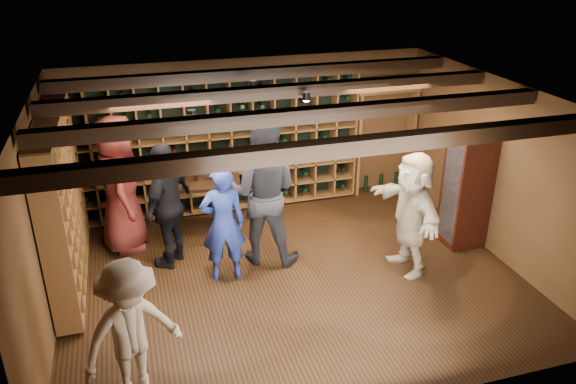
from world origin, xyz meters
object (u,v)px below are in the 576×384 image
object	(u,v)px
guest_red_floral	(120,184)
man_blue_shirt	(223,224)
guest_khaki	(131,334)
guest_beige	(411,213)
guest_woman_black	(168,205)
display_cabinet	(466,190)
tasting_table	(200,188)
man_grey_suit	(263,192)

from	to	relation	value
guest_red_floral	man_blue_shirt	bearing A→B (deg)	-134.83
guest_khaki	guest_beige	distance (m)	3.97
guest_woman_black	guest_beige	xyz separation A→B (m)	(3.11, -1.08, -0.04)
man_blue_shirt	guest_khaki	size ratio (longest dim) A/B	1.03
guest_woman_black	man_blue_shirt	bearing A→B (deg)	83.66
guest_woman_black	display_cabinet	bearing A→B (deg)	117.07
guest_khaki	guest_beige	bearing A→B (deg)	-4.30
guest_red_floral	guest_beige	size ratio (longest dim) A/B	1.19
tasting_table	guest_beige	bearing A→B (deg)	-23.74
man_blue_shirt	guest_khaki	world-z (taller)	man_blue_shirt
man_grey_suit	guest_khaki	bearing A→B (deg)	75.17
display_cabinet	man_blue_shirt	size ratio (longest dim) A/B	1.08
display_cabinet	tasting_table	xyz separation A→B (m)	(-3.70, 1.32, -0.06)
man_blue_shirt	man_grey_suit	xyz separation A→B (m)	(0.63, 0.33, 0.22)
display_cabinet	man_grey_suit	world-z (taller)	man_grey_suit
man_grey_suit	tasting_table	xyz separation A→B (m)	(-0.75, 0.93, -0.24)
guest_woman_black	guest_khaki	xyz separation A→B (m)	(-0.60, -2.52, -0.11)
guest_woman_black	tasting_table	xyz separation A→B (m)	(0.53, 0.68, -0.11)
display_cabinet	guest_red_floral	bearing A→B (deg)	165.19
display_cabinet	guest_red_floral	distance (m)	5.01
man_blue_shirt	tasting_table	xyz separation A→B (m)	(-0.12, 1.26, -0.02)
guest_woman_black	guest_beige	distance (m)	3.29
man_blue_shirt	guest_red_floral	bearing A→B (deg)	-41.10
display_cabinet	guest_red_floral	size ratio (longest dim) A/B	0.86
man_blue_shirt	tasting_table	world-z (taller)	man_blue_shirt
man_grey_suit	guest_khaki	distance (m)	2.95
display_cabinet	guest_beige	bearing A→B (deg)	-158.79
man_grey_suit	guest_khaki	xyz separation A→B (m)	(-1.87, -2.27, -0.25)
guest_woman_black	tasting_table	bearing A→B (deg)	177.95
display_cabinet	man_blue_shirt	world-z (taller)	display_cabinet
man_blue_shirt	guest_red_floral	world-z (taller)	guest_red_floral
tasting_table	guest_khaki	bearing A→B (deg)	-98.81
guest_beige	guest_khaki	bearing A→B (deg)	-71.25
man_blue_shirt	guest_khaki	bearing A→B (deg)	60.41
man_blue_shirt	guest_khaki	distance (m)	2.30
guest_red_floral	guest_khaki	distance (m)	3.16
display_cabinet	guest_woman_black	bearing A→B (deg)	171.36
guest_khaki	guest_woman_black	bearing A→B (deg)	51.13
display_cabinet	man_grey_suit	bearing A→B (deg)	172.42
guest_red_floral	guest_woman_black	bearing A→B (deg)	-136.95
guest_beige	display_cabinet	bearing A→B (deg)	108.72
guest_beige	tasting_table	distance (m)	3.12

